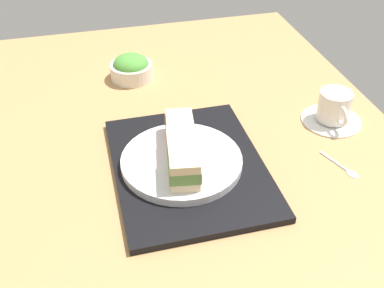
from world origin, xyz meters
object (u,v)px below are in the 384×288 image
object	(u,v)px
coffee_cup	(334,110)
teaspoon	(347,169)
salad_bowl	(131,68)
sandwich_middle	(182,147)
sandwich_plate	(182,161)
sandwich_far	(184,166)
sandwich_near	(180,129)

from	to	relation	value
coffee_cup	teaspoon	distance (cm)	17.36
salad_bowl	sandwich_middle	bearing A→B (deg)	6.07
sandwich_middle	sandwich_plate	bearing A→B (deg)	0.00
sandwich_middle	teaspoon	xyz separation A→B (cm)	(8.31, 31.55, -5.28)
sandwich_far	sandwich_plate	bearing A→B (deg)	170.43
sandwich_near	sandwich_middle	distance (cm)	6.01
sandwich_middle	coffee_cup	world-z (taller)	sandwich_middle
sandwich_middle	teaspoon	distance (cm)	33.05
sandwich_middle	salad_bowl	world-z (taller)	sandwich_middle
sandwich_plate	coffee_cup	distance (cm)	37.55
sandwich_near	coffee_cup	xyz separation A→B (cm)	(-2.10, 35.67, -2.37)
sandwich_plate	sandwich_far	xyz separation A→B (cm)	(5.93, -1.00, 3.72)
sandwich_plate	coffee_cup	world-z (taller)	coffee_cup
sandwich_middle	sandwich_near	bearing A→B (deg)	170.43
sandwich_plate	sandwich_far	distance (cm)	7.07
sandwich_far	teaspoon	bearing A→B (deg)	85.81
coffee_cup	teaspoon	size ratio (longest dim) A/B	1.39
sandwich_plate	sandwich_middle	world-z (taller)	sandwich_middle
sandwich_far	teaspoon	distance (cm)	33.12
sandwich_near	salad_bowl	world-z (taller)	sandwich_near
sandwich_near	teaspoon	bearing A→B (deg)	65.01
sandwich_near	teaspoon	distance (cm)	34.11
salad_bowl	teaspoon	bearing A→B (deg)	37.04
sandwich_middle	coffee_cup	xyz separation A→B (cm)	(-8.03, 36.67, -2.41)
coffee_cup	sandwich_far	bearing A→B (deg)	-69.67
coffee_cup	sandwich_middle	bearing A→B (deg)	-77.65
sandwich_plate	sandwich_far	bearing A→B (deg)	-9.57
teaspoon	sandwich_middle	bearing A→B (deg)	-104.76
sandwich_middle	salad_bowl	distance (cm)	39.29
salad_bowl	sandwich_far	bearing A→B (deg)	4.00
coffee_cup	teaspoon	world-z (taller)	coffee_cup
sandwich_middle	coffee_cup	distance (cm)	37.62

